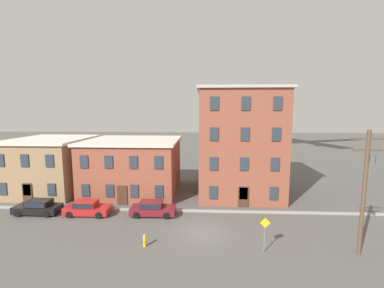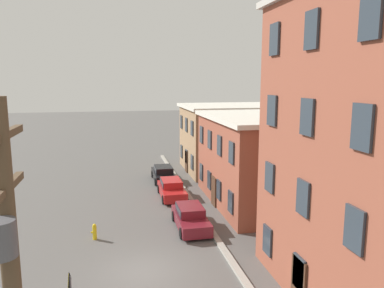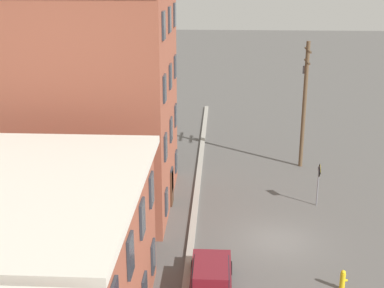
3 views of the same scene
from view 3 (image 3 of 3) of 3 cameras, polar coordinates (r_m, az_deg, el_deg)
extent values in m
plane|color=#565451|center=(29.15, 8.98, -10.09)|extent=(200.00, 200.00, 0.00)
cube|color=#9E998E|center=(28.98, -0.03, -9.84)|extent=(56.00, 0.36, 0.16)
cube|color=brown|center=(21.21, -19.46, -12.69)|extent=(10.88, 9.81, 6.41)
cube|color=#2D3842|center=(17.95, -6.57, -11.73)|extent=(0.90, 0.10, 1.40)
cube|color=#2D3842|center=(20.31, -5.31, -7.91)|extent=(0.90, 0.10, 1.40)
cube|color=#2D3842|center=(24.20, -4.15, -11.88)|extent=(0.90, 0.10, 1.40)
cube|color=#2D3842|center=(22.76, -4.33, -4.89)|extent=(0.90, 0.10, 1.40)
cube|color=brown|center=(31.82, -11.95, 4.39)|extent=(9.61, 10.60, 12.63)
cube|color=#2D3842|center=(29.41, -2.73, -6.16)|extent=(0.90, 0.10, 1.40)
cube|color=#2D3842|center=(28.25, -2.82, -0.32)|extent=(0.90, 0.10, 1.40)
cube|color=#2D3842|center=(27.41, -2.93, 5.94)|extent=(0.90, 0.10, 1.40)
cube|color=#2D3842|center=(26.91, -3.04, 12.53)|extent=(0.90, 0.10, 1.40)
cube|color=#2D3842|center=(32.34, -2.16, -3.81)|extent=(0.90, 0.10, 1.40)
cube|color=#2D3842|center=(31.29, -2.23, 1.55)|extent=(0.90, 0.10, 1.40)
cube|color=#2D3842|center=(30.53, -2.30, 7.23)|extent=(0.90, 0.10, 1.40)
cube|color=#2D3842|center=(30.08, -2.38, 13.15)|extent=(0.90, 0.10, 1.40)
cube|color=#2D3842|center=(35.32, -1.69, -1.86)|extent=(0.90, 0.10, 1.40)
cube|color=#2D3842|center=(34.36, -1.74, 3.09)|extent=(0.90, 0.10, 1.40)
cube|color=#2D3842|center=(33.67, -1.79, 8.29)|extent=(0.90, 0.10, 1.40)
cube|color=#2D3842|center=(33.26, -1.85, 13.65)|extent=(0.90, 0.10, 1.40)
cube|color=#472D1E|center=(32.53, -2.15, -4.59)|extent=(1.10, 0.10, 2.20)
cube|color=maroon|center=(24.48, 2.03, -14.41)|extent=(4.40, 1.80, 0.70)
cube|color=maroon|center=(23.97, 2.04, -13.41)|extent=(2.20, 1.51, 0.55)
cube|color=#1E232D|center=(23.97, 2.04, -13.41)|extent=(2.02, 1.58, 0.48)
cylinder|color=black|center=(25.83, 0.16, -13.00)|extent=(0.66, 0.22, 0.66)
cylinder|color=black|center=(25.82, 4.03, -13.07)|extent=(0.66, 0.22, 0.66)
cylinder|color=slate|center=(33.08, 13.27, -4.36)|extent=(0.08, 0.08, 2.56)
cube|color=yellow|center=(32.72, 13.45, -2.76)|extent=(0.83, 0.03, 0.83)
cube|color=black|center=(32.72, 13.43, -2.76)|extent=(0.89, 0.02, 0.89)
cylinder|color=brown|center=(38.44, 11.88, 4.01)|extent=(0.28, 0.28, 9.02)
cube|color=brown|center=(37.69, 12.27, 9.77)|extent=(2.40, 0.12, 0.12)
cube|color=brown|center=(37.81, 12.19, 8.58)|extent=(2.00, 0.12, 0.12)
cylinder|color=#515156|center=(38.25, 12.05, 7.78)|extent=(0.44, 0.44, 0.55)
cylinder|color=yellow|center=(25.60, 15.75, -13.91)|extent=(0.24, 0.24, 0.80)
sphere|color=yellow|center=(25.36, 15.84, -13.05)|extent=(0.22, 0.22, 0.22)
cylinder|color=yellow|center=(25.61, 16.12, -13.80)|extent=(0.10, 0.12, 0.10)
camera|label=1|loc=(35.16, 46.28, 7.17)|focal=24.00mm
camera|label=2|loc=(43.10, 8.98, 12.08)|focal=35.00mm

